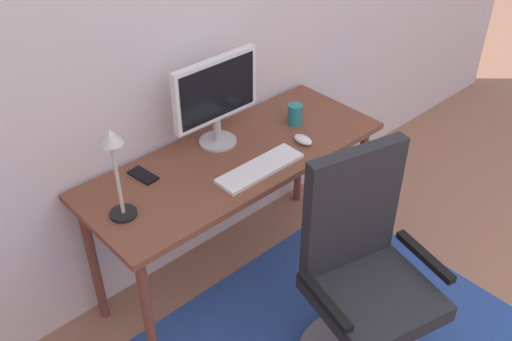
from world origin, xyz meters
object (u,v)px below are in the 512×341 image
(desk_lamp, at_px, (114,159))
(keyboard, at_px, (260,168))
(office_chair, at_px, (363,298))
(monitor, at_px, (216,94))
(coffee_cup, at_px, (295,114))
(cell_phone, at_px, (143,175))
(computer_mouse, at_px, (303,140))
(desk, at_px, (236,171))

(desk_lamp, bearing_deg, keyboard, -13.19)
(desk_lamp, relative_size, office_chair, 0.38)
(monitor, height_order, keyboard, monitor)
(coffee_cup, distance_m, desk_lamp, 1.04)
(keyboard, xyz_separation_m, coffee_cup, (0.40, 0.17, 0.04))
(monitor, distance_m, desk_lamp, 0.64)
(monitor, xyz_separation_m, coffee_cup, (0.39, -0.13, -0.21))
(monitor, height_order, desk_lamp, monitor)
(office_chair, bearing_deg, keyboard, 106.19)
(monitor, height_order, office_chair, monitor)
(coffee_cup, distance_m, office_chair, 0.96)
(coffee_cup, bearing_deg, desk_lamp, -178.31)
(coffee_cup, height_order, cell_phone, coffee_cup)
(computer_mouse, xyz_separation_m, desk_lamp, (-0.92, 0.12, 0.26))
(keyboard, height_order, cell_phone, keyboard)
(desk, xyz_separation_m, keyboard, (0.01, -0.16, 0.09))
(cell_phone, bearing_deg, desk_lamp, -147.35)
(desk, distance_m, cell_phone, 0.44)
(desk_lamp, bearing_deg, computer_mouse, -7.42)
(monitor, relative_size, coffee_cup, 4.29)
(monitor, distance_m, computer_mouse, 0.47)
(monitor, distance_m, office_chair, 1.10)
(desk, bearing_deg, keyboard, -86.31)
(keyboard, height_order, coffee_cup, coffee_cup)
(monitor, relative_size, cell_phone, 3.26)
(computer_mouse, distance_m, office_chair, 0.79)
(cell_phone, relative_size, desk_lamp, 0.34)
(coffee_cup, height_order, desk_lamp, desk_lamp)
(computer_mouse, xyz_separation_m, cell_phone, (-0.71, 0.29, -0.01))
(computer_mouse, height_order, desk_lamp, desk_lamp)
(computer_mouse, bearing_deg, cell_phone, 158.05)
(monitor, xyz_separation_m, office_chair, (0.02, -0.92, -0.61))
(keyboard, relative_size, cell_phone, 3.07)
(computer_mouse, bearing_deg, monitor, 137.05)
(keyboard, xyz_separation_m, office_chair, (0.02, -0.62, -0.36))
(coffee_cup, xyz_separation_m, cell_phone, (-0.81, 0.14, -0.05))
(desk, distance_m, monitor, 0.37)
(monitor, bearing_deg, coffee_cup, -17.86)
(cell_phone, relative_size, office_chair, 0.13)
(desk, relative_size, monitor, 3.25)
(cell_phone, height_order, desk_lamp, desk_lamp)
(coffee_cup, bearing_deg, monitor, 162.14)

